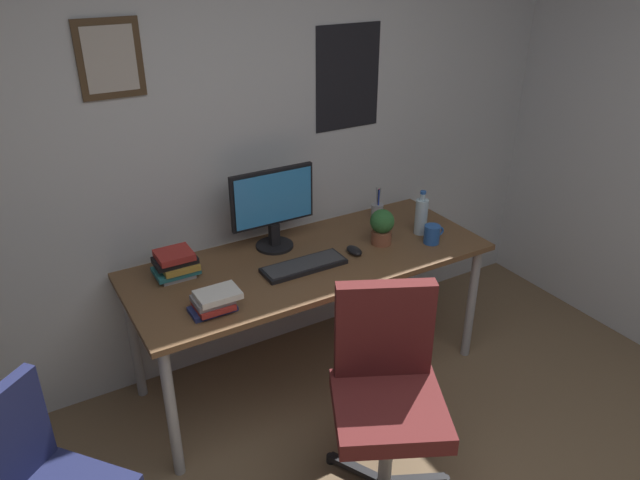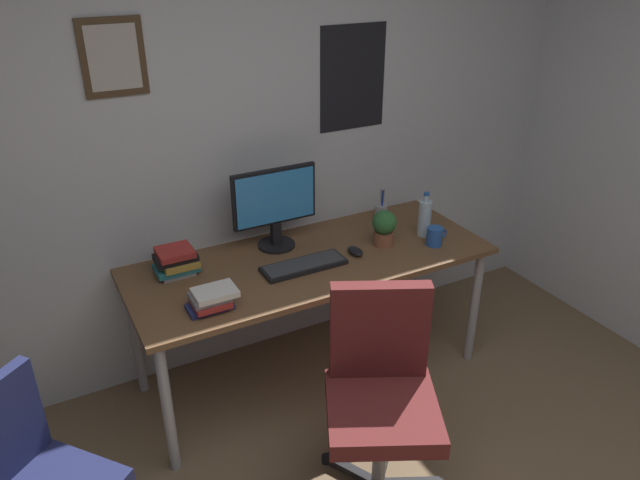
{
  "view_description": "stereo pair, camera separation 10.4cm",
  "coord_description": "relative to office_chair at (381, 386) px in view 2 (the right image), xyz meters",
  "views": [
    {
      "loc": [
        -1.07,
        -0.67,
        2.22
      ],
      "look_at": [
        0.25,
        1.6,
        0.89
      ],
      "focal_mm": 33.7,
      "sensor_mm": 36.0,
      "label": 1
    },
    {
      "loc": [
        -0.98,
        -0.72,
        2.22
      ],
      "look_at": [
        0.25,
        1.6,
        0.89
      ],
      "focal_mm": 33.7,
      "sensor_mm": 36.0,
      "label": 2
    }
  ],
  "objects": [
    {
      "name": "monitor",
      "position": [
        -0.02,
        1.0,
        0.45
      ],
      "size": [
        0.46,
        0.2,
        0.43
      ],
      "color": "black",
      "rests_on": "desk"
    },
    {
      "name": "coffee_mug_near",
      "position": [
        0.73,
        0.62,
        0.26
      ],
      "size": [
        0.12,
        0.09,
        0.1
      ],
      "color": "#2659B2",
      "rests_on": "desk"
    },
    {
      "name": "keyboard",
      "position": [
        0.0,
        0.72,
        0.23
      ],
      "size": [
        0.43,
        0.15,
        0.03
      ],
      "color": "black",
      "rests_on": "desk"
    },
    {
      "name": "pen_cup",
      "position": [
        0.65,
        1.01,
        0.27
      ],
      "size": [
        0.07,
        0.07,
        0.2
      ],
      "color": "#9EA0A5",
      "rests_on": "desk"
    },
    {
      "name": "wall_back",
      "position": [
        -0.18,
        1.24,
        0.77
      ],
      "size": [
        4.4,
        0.1,
        2.6
      ],
      "color": "silver",
      "rests_on": "ground_plane"
    },
    {
      "name": "book_stack_right",
      "position": [
        -0.57,
        0.97,
        0.28
      ],
      "size": [
        0.21,
        0.17,
        0.13
      ],
      "color": "gray",
      "rests_on": "desk"
    },
    {
      "name": "water_bottle",
      "position": [
        0.75,
        0.74,
        0.32
      ],
      "size": [
        0.07,
        0.07,
        0.25
      ],
      "color": "silver",
      "rests_on": "desk"
    },
    {
      "name": "computer_mouse",
      "position": [
        0.3,
        0.72,
        0.23
      ],
      "size": [
        0.06,
        0.11,
        0.04
      ],
      "color": "black",
      "rests_on": "desk"
    },
    {
      "name": "book_stack_left",
      "position": [
        -0.52,
        0.58,
        0.26
      ],
      "size": [
        0.22,
        0.15,
        0.1
      ],
      "color": "navy",
      "rests_on": "desk"
    },
    {
      "name": "desk",
      "position": [
        0.08,
        0.79,
        0.14
      ],
      "size": [
        1.87,
        0.74,
        0.74
      ],
      "color": "brown",
      "rests_on": "ground_plane"
    },
    {
      "name": "potted_plant",
      "position": [
        0.49,
        0.75,
        0.32
      ],
      "size": [
        0.13,
        0.13,
        0.19
      ],
      "color": "brown",
      "rests_on": "desk"
    },
    {
      "name": "office_chair",
      "position": [
        0.0,
        0.0,
        0.0
      ],
      "size": [
        0.62,
        0.62,
        0.95
      ],
      "color": "#591E1E",
      "rests_on": "ground_plane"
    }
  ]
}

